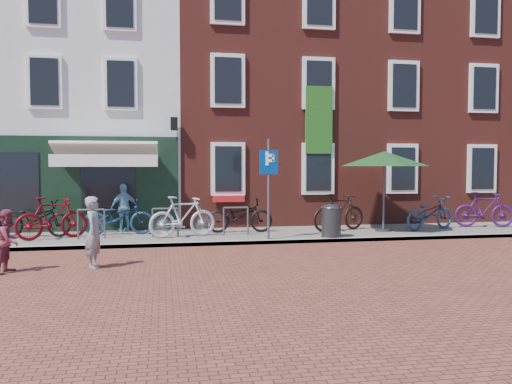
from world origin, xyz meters
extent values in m
plane|color=brown|center=(0.00, 0.00, 0.00)|extent=(80.00, 80.00, 0.00)
cube|color=slate|center=(1.00, 1.50, 0.05)|extent=(24.00, 3.00, 0.10)
cube|color=silver|center=(-5.00, 7.00, 4.50)|extent=(8.00, 8.00, 9.00)
cube|color=maroon|center=(2.00, 7.00, 5.00)|extent=(6.00, 8.00, 10.00)
cube|color=maroon|center=(8.00, 7.00, 5.00)|extent=(6.00, 8.00, 10.00)
cylinder|color=#313234|center=(3.07, 0.30, 0.51)|extent=(0.54, 0.54, 0.81)
ellipsoid|color=#313234|center=(3.07, 0.30, 0.97)|extent=(0.54, 0.54, 0.24)
cylinder|color=#4C4C4F|center=(1.26, 0.25, 1.46)|extent=(0.07, 0.07, 2.73)
cube|color=navy|center=(1.26, 0.23, 2.20)|extent=(0.50, 0.04, 0.65)
cylinder|color=#4C4C4F|center=(5.08, 1.30, 0.14)|extent=(0.50, 0.50, 0.08)
cylinder|color=#4C4C4F|center=(5.08, 1.30, 1.26)|extent=(0.06, 0.06, 2.32)
cone|color=#19451B|center=(5.08, 1.30, 2.42)|extent=(2.76, 2.76, 0.45)
imported|color=gray|center=(-2.96, -2.44, 0.74)|extent=(0.43, 0.59, 1.48)
imported|color=brown|center=(-4.56, -2.58, 0.63)|extent=(0.61, 0.70, 1.25)
imported|color=#7FB4D0|center=(-2.72, 2.60, 0.83)|extent=(0.92, 0.71, 1.46)
imported|color=black|center=(-5.10, 1.84, 0.62)|extent=(2.04, 0.88, 1.04)
imported|color=#5E050E|center=(-4.54, 1.33, 0.68)|extent=(1.97, 1.29, 1.15)
imported|color=navy|center=(-2.83, 1.91, 0.62)|extent=(1.99, 0.73, 1.04)
imported|color=silver|center=(-1.02, 1.09, 0.68)|extent=(1.99, 1.02, 1.15)
imported|color=black|center=(0.70, 1.81, 0.62)|extent=(2.02, 0.82, 1.04)
imported|color=black|center=(3.76, 1.60, 0.68)|extent=(1.99, 1.14, 1.15)
imported|color=navy|center=(6.65, 1.37, 0.62)|extent=(2.09, 1.31, 1.04)
imported|color=#391248|center=(8.73, 1.64, 0.68)|extent=(1.99, 0.95, 1.15)
camera|label=1|loc=(-1.56, -13.29, 2.11)|focal=35.81mm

